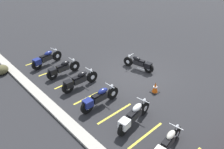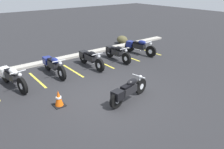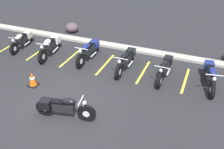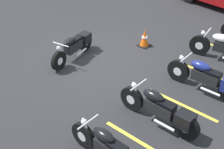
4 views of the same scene
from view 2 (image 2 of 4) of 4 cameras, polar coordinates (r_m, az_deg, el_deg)
ground at (r=8.57m, az=-0.21°, el=-6.04°), size 60.00×60.00×0.00m
motorcycle_black_featured at (r=8.14m, az=4.11°, el=-4.21°), size 2.10×0.73×0.83m
parked_bike_1 at (r=10.15m, az=-24.79°, el=-0.44°), size 0.77×2.31×0.91m
parked_bike_2 at (r=10.93m, az=-15.18°, el=2.48°), size 0.64×2.29×0.90m
parked_bike_3 at (r=11.58m, az=-5.80°, el=4.32°), size 0.64×2.27×0.89m
parked_bike_4 at (r=12.52m, az=1.16°, el=5.80°), size 0.62×2.20×0.87m
parked_bike_5 at (r=13.75m, az=6.90°, el=7.31°), size 0.78×2.29×0.91m
concrete_curb at (r=12.86m, az=-15.02°, el=3.60°), size 18.00×0.50×0.12m
landscape_rock_1 at (r=16.13m, az=2.67°, el=9.08°), size 0.81×0.92×0.58m
traffic_cone at (r=8.12m, az=-13.75°, el=-6.16°), size 0.40×0.40×0.62m
stall_line_2 at (r=10.62m, az=-18.93°, el=-1.36°), size 0.10×2.10×0.00m
stall_line_3 at (r=11.27m, az=-10.15°, el=0.97°), size 0.10×2.10×0.00m
stall_line_4 at (r=12.16m, az=-2.48°, el=2.98°), size 0.10×2.10×0.00m
stall_line_5 at (r=13.26m, az=4.06°, el=4.65°), size 0.10×2.10×0.00m
stall_line_6 at (r=14.51m, az=9.56°, el=6.01°), size 0.10×2.10×0.00m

